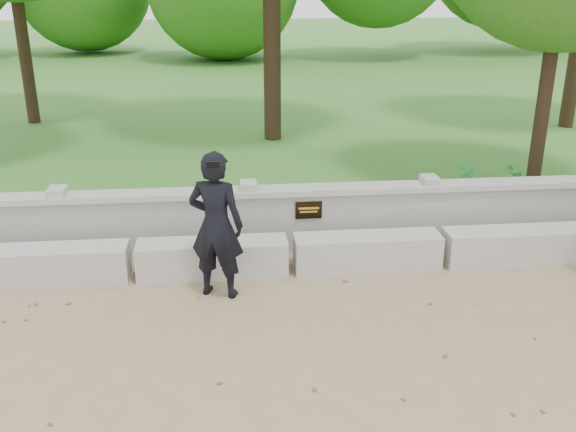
# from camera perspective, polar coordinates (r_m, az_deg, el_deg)

# --- Properties ---
(ground) EXTENTS (80.00, 80.00, 0.00)m
(ground) POSITION_cam_1_polar(r_m,az_deg,el_deg) (6.71, 1.96, -11.89)
(ground) COLOR #9D8060
(ground) RESTS_ON ground
(lawn) EXTENTS (40.00, 22.00, 0.25)m
(lawn) POSITION_cam_1_polar(r_m,az_deg,el_deg) (19.91, -3.41, 10.70)
(lawn) COLOR #2E7025
(lawn) RESTS_ON ground
(concrete_bench) EXTENTS (11.90, 0.45, 0.45)m
(concrete_bench) POSITION_cam_1_polar(r_m,az_deg,el_deg) (8.26, 0.25, -3.46)
(concrete_bench) COLOR #B3B1A9
(concrete_bench) RESTS_ON ground
(parapet_wall) EXTENTS (12.50, 0.35, 0.90)m
(parapet_wall) POSITION_cam_1_polar(r_m,az_deg,el_deg) (8.81, -0.22, -0.18)
(parapet_wall) COLOR #A9A69F
(parapet_wall) RESTS_ON ground
(man_main) EXTENTS (0.75, 0.70, 1.78)m
(man_main) POSITION_cam_1_polar(r_m,az_deg,el_deg) (7.46, -6.40, -0.82)
(man_main) COLOR black
(man_main) RESTS_ON ground
(shrub_b) EXTENTS (0.40, 0.41, 0.59)m
(shrub_b) POSITION_cam_1_polar(r_m,az_deg,el_deg) (10.45, 15.63, 2.91)
(shrub_b) COLOR green
(shrub_b) RESTS_ON lawn
(shrub_c) EXTENTS (0.72, 0.73, 0.61)m
(shrub_c) POSITION_cam_1_polar(r_m,az_deg,el_deg) (10.40, 19.96, 2.40)
(shrub_c) COLOR green
(shrub_c) RESTS_ON lawn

